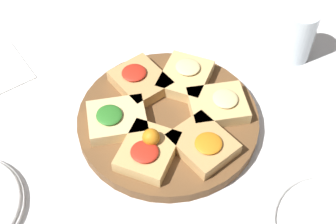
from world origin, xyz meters
The scene contains 9 objects.
ground_plane centered at (0.00, 0.00, 0.00)m, with size 3.00×3.00×0.00m, color white.
serving_board centered at (0.00, 0.00, 0.01)m, with size 0.30×0.30×0.02m, color brown.
focaccia_slice_0 centered at (0.00, -0.09, 0.03)m, with size 0.08×0.10×0.03m.
focaccia_slice_1 centered at (0.08, -0.03, 0.03)m, with size 0.12×0.11×0.03m.
focaccia_slice_2 centered at (0.07, 0.05, 0.03)m, with size 0.12×0.12×0.04m.
focaccia_slice_3 centered at (-0.01, 0.08, 0.03)m, with size 0.09×0.10×0.03m.
focaccia_slice_4 centered at (-0.08, 0.04, 0.03)m, with size 0.12×0.11×0.03m.
focaccia_slice_5 centered at (-0.07, -0.05, 0.03)m, with size 0.12×0.12×0.03m.
water_glass centered at (-0.29, 0.00, 0.05)m, with size 0.06×0.06×0.10m, color silver.
Camera 1 is at (0.28, 0.40, 0.63)m, focal length 50.00 mm.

